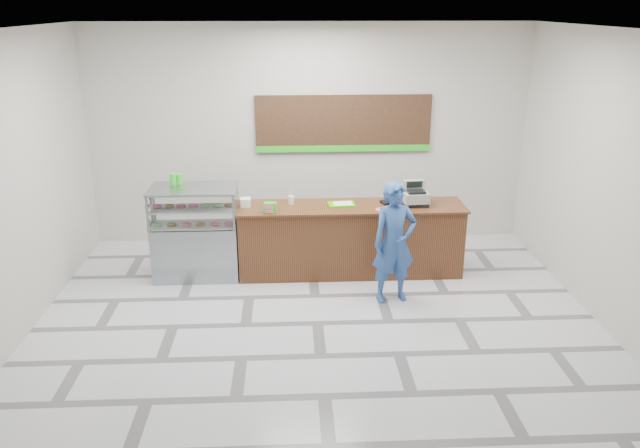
{
  "coord_description": "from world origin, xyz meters",
  "views": [
    {
      "loc": [
        -0.31,
        -6.88,
        3.77
      ],
      "look_at": [
        0.07,
        0.9,
        0.99
      ],
      "focal_mm": 35.0,
      "sensor_mm": 36.0,
      "label": 1
    }
  ],
  "objects_px": {
    "cash_register": "(415,196)",
    "serving_tray": "(341,204)",
    "customer": "(394,243)",
    "sales_counter": "(350,239)",
    "display_case": "(196,232)"
  },
  "relations": [
    {
      "from": "display_case",
      "to": "customer",
      "type": "bearing_deg",
      "value": -18.92
    },
    {
      "from": "serving_tray",
      "to": "customer",
      "type": "bearing_deg",
      "value": -63.2
    },
    {
      "from": "sales_counter",
      "to": "serving_tray",
      "type": "xyz_separation_m",
      "value": [
        -0.13,
        0.05,
        0.52
      ]
    },
    {
      "from": "sales_counter",
      "to": "display_case",
      "type": "bearing_deg",
      "value": -179.99
    },
    {
      "from": "sales_counter",
      "to": "display_case",
      "type": "xyz_separation_m",
      "value": [
        -2.22,
        -0.0,
        0.16
      ]
    },
    {
      "from": "customer",
      "to": "display_case",
      "type": "bearing_deg",
      "value": 148.99
    },
    {
      "from": "sales_counter",
      "to": "serving_tray",
      "type": "distance_m",
      "value": 0.54
    },
    {
      "from": "cash_register",
      "to": "customer",
      "type": "height_order",
      "value": "customer"
    },
    {
      "from": "serving_tray",
      "to": "sales_counter",
      "type": "bearing_deg",
      "value": -25.97
    },
    {
      "from": "display_case",
      "to": "cash_register",
      "type": "height_order",
      "value": "cash_register"
    },
    {
      "from": "serving_tray",
      "to": "cash_register",
      "type": "bearing_deg",
      "value": -7.02
    },
    {
      "from": "cash_register",
      "to": "customer",
      "type": "relative_size",
      "value": 0.25
    },
    {
      "from": "sales_counter",
      "to": "serving_tray",
      "type": "relative_size",
      "value": 8.18
    },
    {
      "from": "cash_register",
      "to": "serving_tray",
      "type": "relative_size",
      "value": 1.0
    },
    {
      "from": "cash_register",
      "to": "serving_tray",
      "type": "height_order",
      "value": "cash_register"
    }
  ]
}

